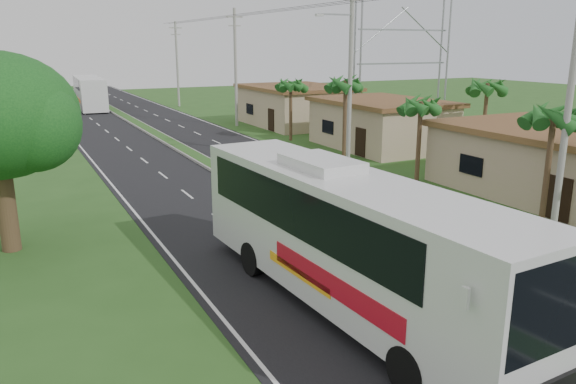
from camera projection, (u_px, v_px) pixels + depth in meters
name	position (u px, v px, depth m)	size (l,w,h in m)	color
ground	(426.00, 288.00, 18.31)	(180.00, 180.00, 0.00)	#2A521E
road_asphalt	(217.00, 170.00, 35.58)	(14.00, 160.00, 0.02)	black
median_strip	(217.00, 168.00, 35.55)	(1.20, 160.00, 0.18)	gray
lane_edge_left	(109.00, 181.00, 32.66)	(0.12, 160.00, 0.01)	silver
lane_edge_right	(310.00, 160.00, 38.50)	(0.12, 160.00, 0.01)	silver
shop_near	(563.00, 162.00, 29.13)	(8.60, 12.60, 3.52)	tan
shop_mid	(381.00, 123.00, 42.93)	(7.60, 10.60, 3.67)	tan
shop_far	(296.00, 105.00, 55.00)	(8.60, 11.60, 3.82)	tan
palm_verge_a	(554.00, 117.00, 23.61)	(2.40, 2.40, 5.45)	#473321
palm_verge_b	(421.00, 106.00, 31.66)	(2.40, 2.40, 5.05)	#473321
palm_verge_c	(346.00, 85.00, 37.24)	(2.40, 2.40, 5.85)	#473321
palm_verge_d	(291.00, 85.00, 45.38)	(2.40, 2.40, 5.25)	#473321
palm_behind_shop	(487.00, 87.00, 37.63)	(2.40, 2.40, 5.65)	#473321
utility_pole_a	(570.00, 97.00, 22.29)	(1.60, 0.28, 11.00)	gray
utility_pole_b	(350.00, 68.00, 35.95)	(3.20, 0.28, 12.00)	gray
utility_pole_c	(236.00, 67.00, 53.38)	(1.60, 0.28, 11.00)	gray
utility_pole_d	(177.00, 63.00, 70.71)	(1.60, 0.28, 10.50)	gray
billboard_lattice	(403.00, 54.00, 52.06)	(10.18, 1.18, 12.07)	gray
coach_bus_main	(344.00, 231.00, 16.44)	(3.57, 13.65, 4.37)	silver
coach_bus_far	(89.00, 91.00, 69.01)	(3.50, 13.23, 3.82)	silver
motorcyclist	(327.00, 242.00, 19.80)	(1.67, 0.88, 2.46)	black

